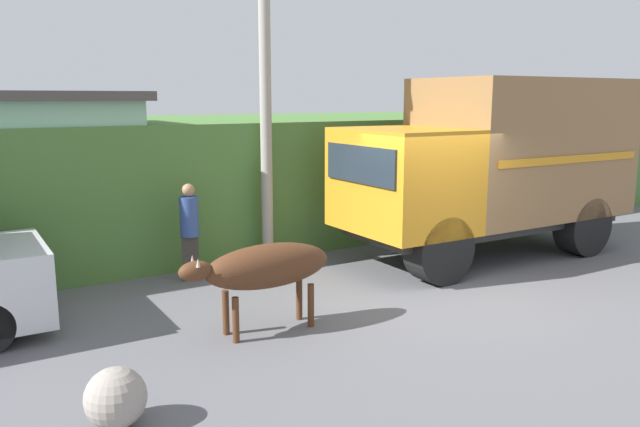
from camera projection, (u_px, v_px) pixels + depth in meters
The scene contains 7 objects.
ground_plane at pixel (447, 289), 10.20m from camera, with size 60.00×60.00×0.00m, color slate.
hillside_embankment at pixel (274, 172), 15.19m from camera, with size 32.00×5.99×2.63m.
cargo_truck at pixel (498, 161), 12.08m from camera, with size 6.06×2.33×3.45m.
brown_cow at pixel (265, 267), 8.23m from camera, with size 2.12×0.59×1.19m.
pedestrian_on_hill at pixel (189, 227), 10.56m from camera, with size 0.42×0.42×1.67m.
utility_pole at pixel (265, 91), 11.17m from camera, with size 0.90×0.21×6.15m.
roadside_rock at pixel (116, 398), 5.90m from camera, with size 0.59×0.59×0.59m.
Camera 1 is at (-6.83, -7.32, 3.09)m, focal length 35.00 mm.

